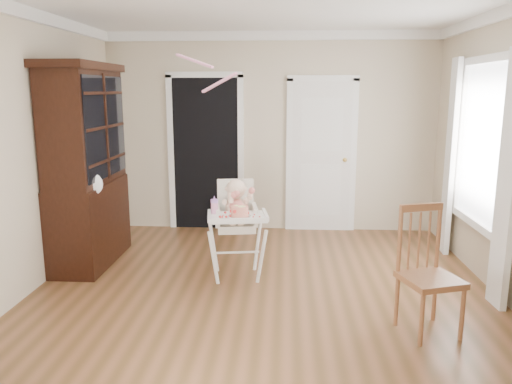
# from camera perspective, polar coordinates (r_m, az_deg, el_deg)

# --- Properties ---
(floor) EXTENTS (5.00, 5.00, 0.00)m
(floor) POSITION_cam_1_polar(r_m,az_deg,el_deg) (4.79, 0.64, -12.24)
(floor) COLOR brown
(floor) RESTS_ON ground
(wall_back) EXTENTS (4.50, 0.00, 4.50)m
(wall_back) POSITION_cam_1_polar(r_m,az_deg,el_deg) (6.91, 1.67, 6.71)
(wall_back) COLOR #C0AF96
(wall_back) RESTS_ON floor
(wall_left) EXTENTS (0.00, 5.00, 5.00)m
(wall_left) POSITION_cam_1_polar(r_m,az_deg,el_deg) (5.06, -25.78, 3.78)
(wall_left) COLOR #C0AF96
(wall_left) RESTS_ON floor
(crown_molding) EXTENTS (4.50, 5.00, 0.12)m
(crown_molding) POSITION_cam_1_polar(r_m,az_deg,el_deg) (4.44, 0.72, 20.71)
(crown_molding) COLOR white
(crown_molding) RESTS_ON ceiling
(doorway) EXTENTS (1.06, 0.05, 2.22)m
(doorway) POSITION_cam_1_polar(r_m,az_deg,el_deg) (7.00, -5.75, 4.74)
(doorway) COLOR black
(doorway) RESTS_ON wall_back
(closet_door) EXTENTS (0.96, 0.09, 2.13)m
(closet_door) POSITION_cam_1_polar(r_m,az_deg,el_deg) (6.93, 7.46, 3.93)
(closet_door) COLOR white
(closet_door) RESTS_ON wall_back
(window_right) EXTENTS (0.13, 1.84, 2.30)m
(window_right) POSITION_cam_1_polar(r_m,az_deg,el_deg) (5.58, 24.11, 3.89)
(window_right) COLOR white
(window_right) RESTS_ON wall_right
(high_chair) EXTENTS (0.68, 0.81, 1.04)m
(high_chair) POSITION_cam_1_polar(r_m,az_deg,el_deg) (5.16, -2.26, -2.96)
(high_chair) COLOR white
(high_chair) RESTS_ON floor
(baby) EXTENTS (0.33, 0.25, 0.48)m
(baby) POSITION_cam_1_polar(r_m,az_deg,el_deg) (5.14, -2.27, -1.20)
(baby) COLOR beige
(baby) RESTS_ON high_chair
(cake) EXTENTS (0.22, 0.22, 0.10)m
(cake) POSITION_cam_1_polar(r_m,az_deg,el_deg) (4.88, -1.88, -2.20)
(cake) COLOR silver
(cake) RESTS_ON high_chair
(sippy_cup) EXTENTS (0.07, 0.07, 0.18)m
(sippy_cup) POSITION_cam_1_polar(r_m,az_deg,el_deg) (5.00, -4.77, -1.60)
(sippy_cup) COLOR pink
(sippy_cup) RESTS_ON high_chair
(china_cabinet) EXTENTS (0.59, 1.32, 2.22)m
(china_cabinet) POSITION_cam_1_polar(r_m,az_deg,el_deg) (5.82, -18.79, 2.84)
(china_cabinet) COLOR black
(china_cabinet) RESTS_ON floor
(dining_chair) EXTENTS (0.53, 0.53, 1.03)m
(dining_chair) POSITION_cam_1_polar(r_m,az_deg,el_deg) (4.28, 19.09, -8.92)
(dining_chair) COLOR brown
(dining_chair) RESTS_ON floor
(streamer) EXTENTS (0.40, 0.33, 0.15)m
(streamer) POSITION_cam_1_polar(r_m,az_deg,el_deg) (4.71, -7.08, 14.67)
(streamer) COLOR pink
(streamer) RESTS_ON ceiling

